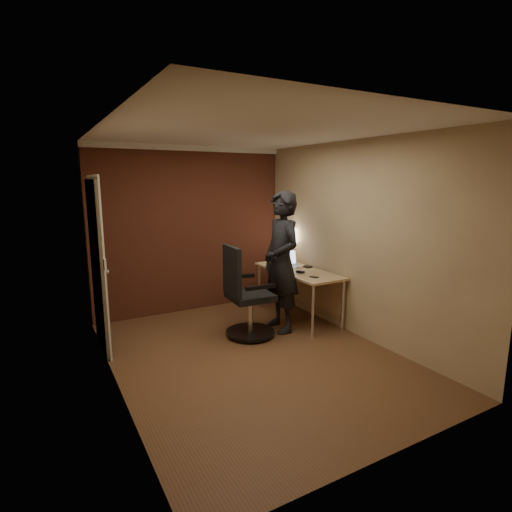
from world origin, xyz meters
The scene contains 9 objects.
room centered at (-0.27, 1.54, 1.37)m, with size 4.00×4.00×4.00m.
desk centered at (1.25, 0.79, 0.60)m, with size 0.60×1.50×0.73m.
desk_lamp centered at (1.34, 1.31, 1.15)m, with size 0.22×0.22×0.54m.
laptop centered at (1.18, 1.06, 0.79)m, with size 0.37×0.31×0.23m.
mouse centered at (1.10, 0.62, 0.75)m, with size 0.06×0.10×0.03m, color black.
phone centered at (1.10, 0.31, 0.73)m, with size 0.06×0.12×0.01m, color black.
wallet centered at (1.40, 0.85, 0.74)m, with size 0.09×0.11×0.02m, color black.
office_chair centered at (0.19, 0.54, 0.52)m, with size 0.64×0.67×1.17m.
person centered at (0.73, 0.54, 0.93)m, with size 0.68×0.45×1.87m, color black.
Camera 1 is at (-2.08, -3.80, 2.00)m, focal length 28.00 mm.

